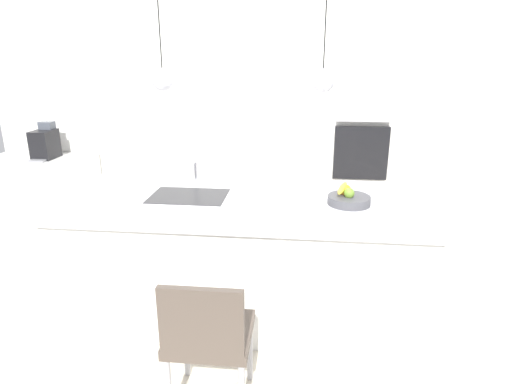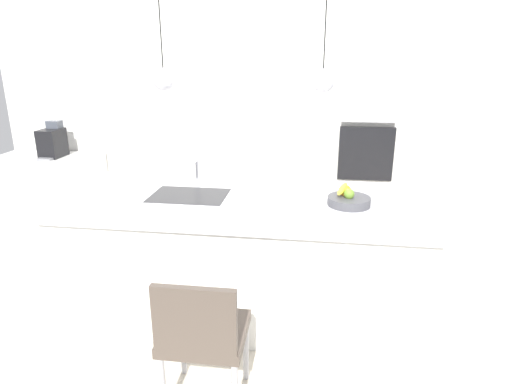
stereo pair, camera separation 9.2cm
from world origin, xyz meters
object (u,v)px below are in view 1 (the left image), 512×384
fruit_bowl (348,198)px  oven (361,153)px  chair_near (208,334)px  coffee_machine (45,143)px  microwave (364,105)px

fruit_bowl → oven: size_ratio=0.53×
fruit_bowl → chair_near: 1.36m
oven → chair_near: (-1.08, -2.62, -0.44)m
fruit_bowl → coffee_machine: (-3.05, 1.33, 0.06)m
microwave → chair_near: size_ratio=0.65×
coffee_machine → microwave: size_ratio=0.70×
fruit_bowl → microwave: size_ratio=0.55×
oven → chair_near: size_ratio=0.67×
coffee_machine → chair_near: 3.27m
microwave → oven: (0.00, 0.00, -0.50)m
fruit_bowl → chair_near: (-0.80, -0.99, -0.47)m
fruit_bowl → chair_near: size_ratio=0.36×
oven → chair_near: bearing=-112.4°
fruit_bowl → microwave: bearing=80.3°
fruit_bowl → microwave: microwave is taller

